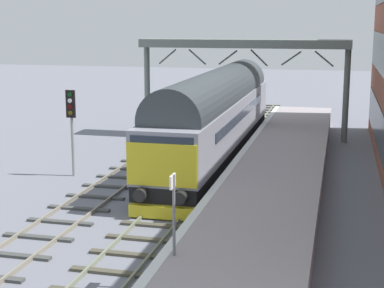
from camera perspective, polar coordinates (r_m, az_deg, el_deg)
ground_plane at (r=24.08m, az=-1.55°, el=-5.67°), size 140.00×140.00×0.00m
track_main at (r=24.07m, az=-1.55°, el=-5.54°), size 2.50×60.00×0.15m
track_adjacent_west at (r=25.15m, az=-9.12°, el=-4.93°), size 2.50×60.00×0.15m
station_platform at (r=23.28m, az=7.05°, el=-5.07°), size 4.00×44.00×1.01m
diesel_locomotive at (r=31.22m, az=2.34°, el=2.98°), size 2.74×20.36×4.68m
signal_post_mid at (r=28.35m, az=-11.29°, el=2.22°), size 0.44×0.22×4.04m
platform_number_sign at (r=15.85m, az=-1.77°, el=-5.57°), size 0.10×0.44×2.20m
overhead_footbridge at (r=37.16m, az=4.89°, el=8.94°), size 12.72×2.00×6.04m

